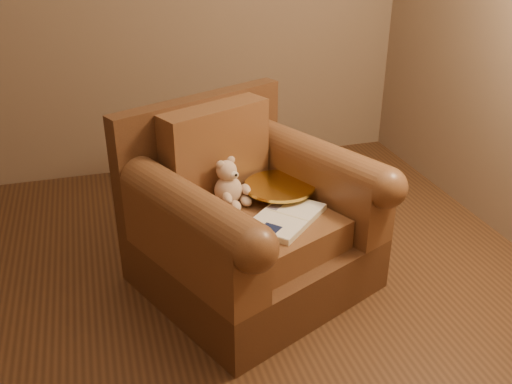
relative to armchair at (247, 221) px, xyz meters
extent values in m
plane|color=#4F301B|center=(-0.30, -0.30, -0.38)|extent=(4.00, 4.00, 0.00)
cube|color=#502F1A|center=(0.02, -0.04, -0.22)|extent=(1.40, 1.37, 0.30)
cube|color=#502F1A|center=(-0.17, 0.37, 0.26)|extent=(1.03, 0.54, 0.67)
cube|color=brown|center=(0.04, -0.09, 0.01)|extent=(0.88, 0.94, 0.16)
cube|color=brown|center=(-0.11, 0.25, 0.33)|extent=(0.64, 0.41, 0.48)
cube|color=brown|center=(-0.35, -0.27, 0.10)|extent=(0.57, 0.92, 0.34)
cube|color=brown|center=(0.43, 0.08, 0.10)|extent=(0.57, 0.92, 0.34)
cylinder|color=brown|center=(-0.35, -0.27, 0.27)|extent=(0.57, 0.92, 0.22)
cylinder|color=brown|center=(0.43, 0.08, 0.27)|extent=(0.57, 0.92, 0.22)
ellipsoid|color=#D0AD91|center=(-0.08, 0.08, 0.16)|extent=(0.15, 0.14, 0.16)
sphere|color=#D0AD91|center=(-0.09, 0.08, 0.27)|extent=(0.11, 0.11, 0.11)
ellipsoid|color=#D0AD91|center=(-0.12, 0.07, 0.32)|extent=(0.04, 0.03, 0.04)
ellipsoid|color=#D0AD91|center=(-0.06, 0.11, 0.32)|extent=(0.04, 0.03, 0.04)
ellipsoid|color=beige|center=(-0.06, 0.04, 0.26)|extent=(0.05, 0.03, 0.04)
sphere|color=black|center=(-0.05, 0.02, 0.27)|extent=(0.02, 0.02, 0.02)
ellipsoid|color=#D0AD91|center=(-0.11, -0.01, 0.16)|extent=(0.05, 0.10, 0.05)
ellipsoid|color=#D0AD91|center=(0.01, 0.06, 0.16)|extent=(0.05, 0.10, 0.05)
ellipsoid|color=#D0AD91|center=(-0.07, -0.02, 0.11)|extent=(0.06, 0.10, 0.05)
ellipsoid|color=#D0AD91|center=(0.00, 0.02, 0.11)|extent=(0.06, 0.10, 0.05)
cube|color=beige|center=(0.15, -0.20, 0.10)|extent=(0.49, 0.48, 0.03)
cube|color=white|center=(0.07, -0.27, 0.12)|extent=(0.33, 0.33, 0.00)
cube|color=white|center=(0.23, -0.13, 0.12)|extent=(0.33, 0.33, 0.00)
cube|color=beige|center=(0.15, -0.20, 0.12)|extent=(0.18, 0.19, 0.00)
cube|color=#0F1638|center=(0.03, -0.31, 0.12)|extent=(0.11, 0.11, 0.00)
cube|color=slate|center=(0.17, -0.06, 0.12)|extent=(0.18, 0.17, 0.00)
cylinder|color=gold|center=(0.20, 0.05, -0.36)|extent=(0.31, 0.31, 0.02)
cylinder|color=gold|center=(0.20, 0.05, -0.10)|extent=(0.03, 0.03, 0.50)
cylinder|color=gold|center=(0.20, 0.05, 0.16)|extent=(0.39, 0.39, 0.02)
cylinder|color=gold|center=(0.20, 0.05, 0.15)|extent=(0.03, 0.03, 0.02)
camera|label=1|loc=(-0.71, -2.58, 1.52)|focal=40.00mm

